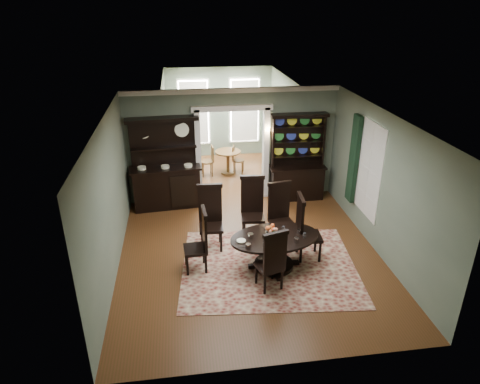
% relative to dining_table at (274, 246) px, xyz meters
% --- Properties ---
extents(room, '(5.51, 6.01, 3.01)m').
position_rel_dining_table_xyz_m(room, '(-0.41, 0.50, 1.08)').
color(room, '#592D17').
rests_on(room, ground).
extents(parlor, '(3.51, 3.50, 3.01)m').
position_rel_dining_table_xyz_m(parlor, '(-0.41, 5.99, 1.02)').
color(parlor, '#592D17').
rests_on(parlor, ground).
extents(doorway_trim, '(2.08, 0.25, 2.57)m').
position_rel_dining_table_xyz_m(doorway_trim, '(-0.41, 3.46, 1.12)').
color(doorway_trim, silver).
rests_on(doorway_trim, floor).
extents(right_window, '(0.15, 1.47, 2.12)m').
position_rel_dining_table_xyz_m(right_window, '(2.28, 1.38, 1.10)').
color(right_window, white).
rests_on(right_window, wall_right).
extents(wall_sconce, '(0.27, 0.21, 0.21)m').
position_rel_dining_table_xyz_m(wall_sconce, '(0.54, 3.30, 1.39)').
color(wall_sconce, gold).
rests_on(wall_sconce, back_wall_right).
extents(rug, '(3.79, 3.22, 0.01)m').
position_rel_dining_table_xyz_m(rug, '(-0.10, 0.02, -0.49)').
color(rug, maroon).
rests_on(rug, floor).
extents(dining_table, '(1.95, 1.90, 0.71)m').
position_rel_dining_table_xyz_m(dining_table, '(0.00, 0.00, 0.00)').
color(dining_table, black).
rests_on(dining_table, rug).
extents(centerpiece, '(1.40, 0.90, 0.23)m').
position_rel_dining_table_xyz_m(centerpiece, '(-0.04, 0.07, 0.28)').
color(centerpiece, silver).
rests_on(centerpiece, dining_table).
extents(chair_far_left, '(0.56, 0.52, 1.44)m').
position_rel_dining_table_xyz_m(chair_far_left, '(-1.20, 1.03, 0.26)').
color(chair_far_left, black).
rests_on(chair_far_left, rug).
extents(chair_far_mid, '(0.58, 0.55, 1.45)m').
position_rel_dining_table_xyz_m(chair_far_mid, '(-0.22, 1.35, 0.26)').
color(chair_far_mid, black).
rests_on(chair_far_mid, rug).
extents(chair_far_right, '(0.59, 0.57, 1.41)m').
position_rel_dining_table_xyz_m(chair_far_right, '(0.34, 1.01, 0.24)').
color(chair_far_right, black).
rests_on(chair_far_right, rug).
extents(chair_end_left, '(0.49, 0.52, 1.33)m').
position_rel_dining_table_xyz_m(chair_end_left, '(-1.47, 0.14, 0.20)').
color(chair_end_left, black).
rests_on(chair_end_left, rug).
extents(chair_end_right, '(0.54, 0.56, 1.44)m').
position_rel_dining_table_xyz_m(chair_end_right, '(0.67, 0.25, 0.26)').
color(chair_end_right, black).
rests_on(chair_end_right, rug).
extents(chair_near, '(0.59, 0.57, 1.30)m').
position_rel_dining_table_xyz_m(chair_near, '(-0.20, -0.74, 0.18)').
color(chair_near, black).
rests_on(chair_near, rug).
extents(sideboard, '(1.84, 0.78, 2.36)m').
position_rel_dining_table_xyz_m(sideboard, '(-2.18, 3.18, 0.33)').
color(sideboard, black).
rests_on(sideboard, floor).
extents(welsh_dresser, '(1.50, 0.56, 2.34)m').
position_rel_dining_table_xyz_m(welsh_dresser, '(1.30, 3.20, 0.35)').
color(welsh_dresser, black).
rests_on(welsh_dresser, floor).
extents(parlor_table, '(0.80, 0.80, 0.74)m').
position_rel_dining_table_xyz_m(parlor_table, '(-0.34, 5.19, -0.02)').
color(parlor_table, '#573818').
rests_on(parlor_table, parlor_floor).
extents(parlor_chair_left, '(0.41, 0.40, 0.94)m').
position_rel_dining_table_xyz_m(parlor_chair_left, '(-0.93, 5.13, 0.01)').
color(parlor_chair_left, '#573818').
rests_on(parlor_chair_left, parlor_floor).
extents(parlor_chair_right, '(0.40, 0.39, 0.86)m').
position_rel_dining_table_xyz_m(parlor_chair_right, '(-0.06, 5.24, -0.04)').
color(parlor_chair_right, '#573818').
rests_on(parlor_chair_right, parlor_floor).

